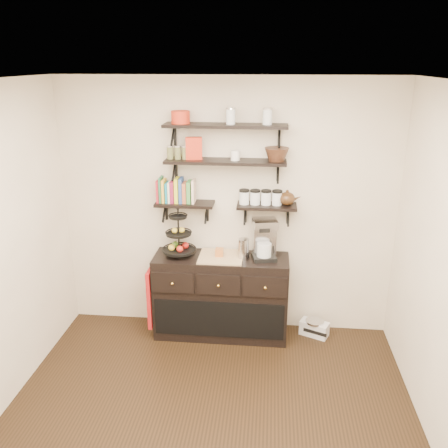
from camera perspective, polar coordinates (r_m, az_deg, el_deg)
floor at (r=4.14m, az=-2.24°, el=-24.16°), size 3.50×3.50×0.00m
ceiling at (r=3.01m, az=-2.94°, el=16.54°), size 3.50×3.50×0.02m
back_wall at (r=4.97m, az=0.31°, el=1.80°), size 3.50×0.02×2.70m
shelf_top at (r=4.65m, az=0.18°, el=11.72°), size 1.20×0.27×0.23m
shelf_mid at (r=4.71m, az=0.17°, el=7.49°), size 1.20×0.27×0.23m
shelf_low_left at (r=4.89m, az=-4.72°, el=2.39°), size 0.60×0.25×0.23m
shelf_low_right at (r=4.82m, az=5.16°, el=2.10°), size 0.60×0.25×0.23m
cookbooks at (r=4.87m, az=-5.54°, el=3.96°), size 0.40×0.15×0.26m
glass_canisters at (r=4.79m, az=4.42°, el=3.12°), size 0.43×0.10×0.13m
sideboard at (r=5.11m, az=-0.36°, el=-8.65°), size 1.40×0.50×0.92m
fruit_stand at (r=4.91m, az=-5.42°, el=-1.92°), size 0.34×0.34×0.51m
candle at (r=4.89m, az=-0.56°, el=-3.42°), size 0.08×0.08×0.08m
coffee_maker at (r=4.84m, az=4.89°, el=-1.87°), size 0.27×0.27×0.43m
thermal_carafe at (r=4.83m, az=2.37°, el=-3.03°), size 0.11×0.11×0.22m
apron at (r=5.14m, az=-8.69°, el=-8.63°), size 0.04×0.28×0.64m
radio at (r=5.34m, az=10.81°, el=-12.16°), size 0.33×0.27×0.18m
recipe_box at (r=4.72m, az=-3.64°, el=9.07°), size 0.17×0.08×0.22m
walnut_bowl at (r=4.67m, az=6.35°, el=8.32°), size 0.24×0.24×0.13m
ramekins at (r=4.69m, az=1.36°, el=8.26°), size 0.09×0.09×0.10m
teapot at (r=4.79m, az=7.60°, el=3.18°), size 0.24×0.21×0.16m
red_pot at (r=4.70m, az=-5.25°, el=12.68°), size 0.18×0.18×0.12m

